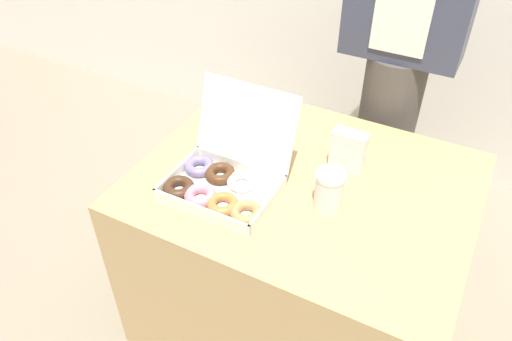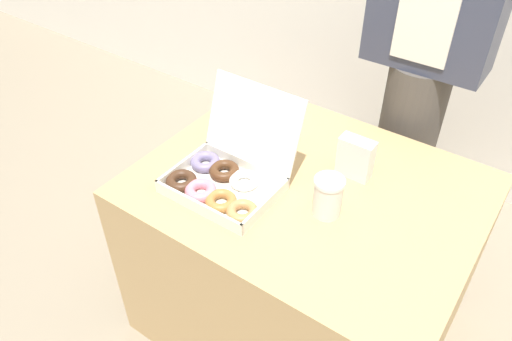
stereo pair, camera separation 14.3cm
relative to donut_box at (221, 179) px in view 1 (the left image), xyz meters
The scene contains 6 objects.
ground_plane 0.79m from the donut_box, 36.71° to the left, with size 14.00×14.00×0.00m, color gray.
table 0.47m from the donut_box, 36.71° to the left, with size 1.04×0.83×0.70m.
donut_box is the anchor object (origin of this frame).
coffee_cup 0.33m from the donut_box, 13.84° to the left, with size 0.09×0.09×0.12m.
napkin_holder 0.41m from the donut_box, 42.56° to the left, with size 0.11×0.05×0.13m.
person_customer 0.84m from the donut_box, 67.08° to the left, with size 0.42×0.24×1.73m.
Camera 1 is at (0.42, -1.13, 1.72)m, focal length 35.00 mm.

